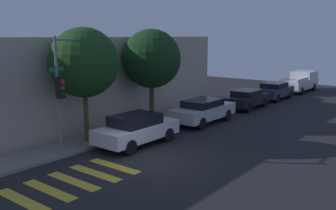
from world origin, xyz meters
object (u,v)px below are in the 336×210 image
object	(u,v)px
sedan_near_corner	(137,129)
sedan_middle	(203,110)
traffic_light_pole	(65,78)
sedan_tail_of_row	(274,90)
pickup_truck	(300,82)
tree_midblock	(152,59)
sedan_far_end	(247,98)
tree_near_corner	(84,63)

from	to	relation	value
sedan_near_corner	sedan_middle	distance (m)	5.84
traffic_light_pole	sedan_near_corner	bearing A→B (deg)	-22.99
sedan_near_corner	sedan_tail_of_row	xyz separation A→B (m)	(16.56, 0.00, -0.03)
sedan_near_corner	pickup_truck	world-z (taller)	pickup_truck
traffic_light_pole	sedan_tail_of_row	distance (m)	19.76
pickup_truck	tree_midblock	world-z (taller)	tree_midblock
traffic_light_pole	sedan_tail_of_row	bearing A→B (deg)	-3.71
traffic_light_pole	sedan_middle	distance (m)	9.29
traffic_light_pole	sedan_far_end	xyz separation A→B (m)	(14.61, -1.27, -2.65)
sedan_middle	tree_near_corner	world-z (taller)	tree_near_corner
sedan_near_corner	sedan_tail_of_row	bearing A→B (deg)	0.00
sedan_far_end	pickup_truck	bearing A→B (deg)	0.00
sedan_far_end	pickup_truck	size ratio (longest dim) A/B	0.75
sedan_middle	pickup_truck	size ratio (longest dim) A/B	0.83
sedan_near_corner	tree_midblock	bearing A→B (deg)	30.29
sedan_middle	tree_near_corner	size ratio (longest dim) A/B	0.83
tree_near_corner	tree_midblock	xyz separation A→B (m)	(4.86, 0.00, -0.05)
sedan_far_end	sedan_tail_of_row	world-z (taller)	sedan_tail_of_row
sedan_near_corner	tree_near_corner	world-z (taller)	tree_near_corner
pickup_truck	tree_midblock	bearing A→B (deg)	173.76
traffic_light_pole	tree_midblock	size ratio (longest dim) A/B	0.93
sedan_tail_of_row	pickup_truck	world-z (taller)	pickup_truck
sedan_middle	sedan_far_end	distance (m)	5.78
sedan_tail_of_row	pickup_truck	xyz separation A→B (m)	(5.96, 0.00, 0.16)
pickup_truck	tree_near_corner	world-z (taller)	tree_near_corner
sedan_near_corner	traffic_light_pole	bearing A→B (deg)	157.01
sedan_near_corner	tree_near_corner	size ratio (longest dim) A/B	0.78
sedan_middle	sedan_tail_of_row	distance (m)	10.72
traffic_light_pole	sedan_middle	xyz separation A→B (m)	(8.83, -1.27, -2.61)
sedan_near_corner	sedan_far_end	xyz separation A→B (m)	(11.62, -0.00, -0.05)
tree_near_corner	sedan_tail_of_row	bearing A→B (deg)	-6.63
sedan_middle	sedan_far_end	xyz separation A→B (m)	(5.78, -0.00, -0.04)
sedan_middle	pickup_truck	world-z (taller)	pickup_truck
sedan_middle	tree_near_corner	xyz separation A→B (m)	(-7.14, 2.08, 3.14)
tree_near_corner	sedan_far_end	bearing A→B (deg)	-9.13
pickup_truck	sedan_tail_of_row	bearing A→B (deg)	180.00
sedan_tail_of_row	tree_near_corner	bearing A→B (deg)	173.37
traffic_light_pole	tree_near_corner	size ratio (longest dim) A/B	0.92
sedan_tail_of_row	pickup_truck	distance (m)	5.97
sedan_tail_of_row	tree_midblock	distance (m)	13.53
sedan_middle	sedan_tail_of_row	size ratio (longest dim) A/B	1.09
sedan_near_corner	sedan_middle	xyz separation A→B (m)	(5.84, 0.00, -0.01)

